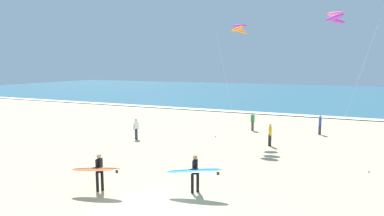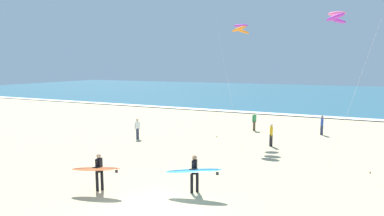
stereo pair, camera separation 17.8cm
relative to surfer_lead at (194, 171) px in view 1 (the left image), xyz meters
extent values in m
plane|color=#CCB789|center=(-0.73, -2.38, -1.05)|extent=(160.00, 160.00, 0.00)
cube|color=#2D6075|center=(-0.73, 54.74, -1.01)|extent=(160.00, 60.00, 0.08)
cube|color=white|center=(-0.73, 25.04, -0.96)|extent=(160.00, 1.51, 0.01)
cylinder|color=black|center=(-0.13, 0.07, -0.61)|extent=(0.13, 0.13, 0.88)
cylinder|color=black|center=(0.04, 0.28, -0.61)|extent=(0.13, 0.13, 0.88)
cube|color=black|center=(-0.05, 0.17, 0.13)|extent=(0.28, 0.38, 0.60)
cube|color=red|center=(-0.15, 0.15, 0.17)|extent=(0.06, 0.20, 0.32)
sphere|color=#A87A59|center=(-0.05, 0.17, 0.55)|extent=(0.21, 0.21, 0.21)
cylinder|color=black|center=(0.01, -0.05, 0.24)|extent=(0.09, 0.09, 0.26)
cylinder|color=black|center=(-0.02, -0.15, 0.11)|extent=(0.26, 0.14, 0.14)
cylinder|color=black|center=(-0.11, 0.40, 0.09)|extent=(0.09, 0.09, 0.56)
ellipsoid|color=#3399D8|center=(0.05, -0.17, 0.07)|extent=(2.51, 1.12, 0.31)
cube|color=#333333|center=(0.05, -0.17, 0.11)|extent=(2.10, 0.58, 0.22)
cube|color=#262628|center=(1.05, 0.09, 0.00)|extent=(0.12, 0.04, 0.14)
cylinder|color=black|center=(-4.07, -1.49, -0.61)|extent=(0.13, 0.13, 0.88)
cylinder|color=black|center=(-3.96, -1.29, -0.61)|extent=(0.13, 0.13, 0.88)
cube|color=black|center=(-4.02, -1.39, 0.13)|extent=(0.29, 0.38, 0.60)
cube|color=blue|center=(-4.12, -1.42, 0.17)|extent=(0.07, 0.19, 0.32)
sphere|color=tan|center=(-4.02, -1.39, 0.55)|extent=(0.21, 0.21, 0.21)
cylinder|color=black|center=(-3.95, -1.61, 0.24)|extent=(0.09, 0.09, 0.26)
cylinder|color=black|center=(-3.98, -1.71, 0.11)|extent=(0.26, 0.15, 0.14)
cylinder|color=black|center=(-4.08, -1.17, 0.09)|extent=(0.09, 0.09, 0.56)
ellipsoid|color=orange|center=(-3.91, -1.73, 0.07)|extent=(2.30, 1.15, 0.18)
cube|color=#333333|center=(-3.91, -1.73, 0.11)|extent=(1.90, 0.60, 0.11)
cube|color=#262628|center=(-3.01, -1.46, 0.00)|extent=(0.12, 0.05, 0.14)
ellipsoid|color=purple|center=(5.22, 7.16, 6.93)|extent=(0.94, 0.69, 0.47)
ellipsoid|color=pink|center=(5.19, 6.45, 7.20)|extent=(0.92, 0.69, 0.20)
ellipsoid|color=purple|center=(5.15, 5.74, 6.93)|extent=(0.94, 0.69, 0.47)
cylinder|color=silver|center=(6.20, 6.40, 2.94)|extent=(2.03, 0.11, 7.78)
cylinder|color=brown|center=(7.21, 6.35, -1.00)|extent=(0.06, 0.06, 0.10)
ellipsoid|color=orange|center=(-1.23, 10.47, 7.11)|extent=(1.15, 0.78, 0.52)
ellipsoid|color=purple|center=(-1.35, 11.30, 7.43)|extent=(1.14, 0.78, 0.20)
ellipsoid|color=orange|center=(-1.47, 12.14, 7.11)|extent=(1.15, 0.78, 0.52)
cylinder|color=silver|center=(-2.20, 11.19, 3.03)|extent=(1.71, 0.25, 7.96)
cylinder|color=brown|center=(-3.05, 11.07, -1.00)|extent=(0.06, 0.06, 0.10)
cylinder|color=black|center=(1.35, 9.98, -0.63)|extent=(0.22, 0.22, 0.84)
cube|color=gold|center=(1.35, 9.98, 0.06)|extent=(0.27, 0.36, 0.54)
sphere|color=beige|center=(1.35, 9.98, 0.44)|extent=(0.20, 0.20, 0.20)
cylinder|color=gold|center=(1.41, 9.78, -0.04)|extent=(0.08, 0.08, 0.50)
cylinder|color=gold|center=(1.29, 10.18, -0.04)|extent=(0.08, 0.08, 0.50)
cylinder|color=#4C3D2D|center=(-1.04, 14.80, -0.63)|extent=(0.22, 0.22, 0.84)
cube|color=#339351|center=(-1.04, 14.80, 0.06)|extent=(0.30, 0.37, 0.54)
sphere|color=beige|center=(-1.04, 14.80, 0.44)|extent=(0.20, 0.20, 0.20)
cylinder|color=#339351|center=(-0.95, 14.99, -0.04)|extent=(0.08, 0.08, 0.50)
cylinder|color=#339351|center=(-1.13, 14.61, -0.04)|extent=(0.08, 0.08, 0.50)
cylinder|color=#2D334C|center=(4.33, 15.41, -0.63)|extent=(0.22, 0.22, 0.84)
cube|color=#3351B7|center=(4.33, 15.41, 0.06)|extent=(0.20, 0.33, 0.54)
sphere|color=#A87A59|center=(4.33, 15.41, 0.44)|extent=(0.20, 0.20, 0.20)
cylinder|color=#3351B7|center=(4.31, 15.20, -0.04)|extent=(0.08, 0.08, 0.50)
cylinder|color=#3351B7|center=(4.34, 15.62, -0.04)|extent=(0.08, 0.08, 0.50)
cylinder|color=#2D334C|center=(-8.30, 7.92, -0.63)|extent=(0.22, 0.22, 0.84)
cube|color=white|center=(-8.30, 7.92, 0.06)|extent=(0.29, 0.37, 0.54)
sphere|color=tan|center=(-8.30, 7.92, 0.44)|extent=(0.20, 0.20, 0.20)
cylinder|color=white|center=(-8.22, 8.11, -0.04)|extent=(0.08, 0.08, 0.50)
cylinder|color=white|center=(-8.39, 7.73, -0.04)|extent=(0.08, 0.08, 0.50)
camera|label=1|loc=(5.48, -12.50, 4.55)|focal=30.54mm
camera|label=2|loc=(5.65, -12.43, 4.55)|focal=30.54mm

